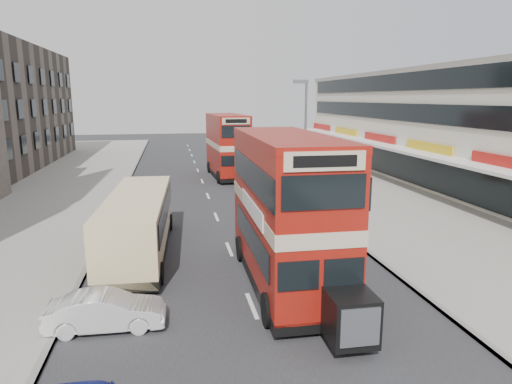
{
  "coord_description": "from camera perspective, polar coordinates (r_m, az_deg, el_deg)",
  "views": [
    {
      "loc": [
        -2.52,
        -12.15,
        6.94
      ],
      "look_at": [
        0.7,
        4.97,
        3.33
      ],
      "focal_mm": 31.96,
      "sensor_mm": 36.0,
      "label": 1
    }
  ],
  "objects": [
    {
      "name": "pavement_right",
      "position": [
        35.93,
        13.4,
        0.38
      ],
      "size": [
        12.0,
        90.0,
        0.15
      ],
      "primitive_type": "cube",
      "color": "gray",
      "rests_on": "ground"
    },
    {
      "name": "car_left_front",
      "position": [
        15.01,
        -18.27,
        -13.97
      ],
      "size": [
        3.56,
        1.33,
        1.16
      ],
      "primitive_type": "imported",
      "rotation": [
        0.0,
        0.0,
        1.54
      ],
      "color": "silver",
      "rests_on": "ground"
    },
    {
      "name": "coach",
      "position": [
        21.08,
        -14.52,
        -3.61
      ],
      "size": [
        2.94,
        9.74,
        2.55
      ],
      "rotation": [
        0.0,
        0.0,
        -0.05
      ],
      "color": "black",
      "rests_on": "ground"
    },
    {
      "name": "street_lamp",
      "position": [
        31.55,
        6.08,
        7.73
      ],
      "size": [
        1.0,
        0.2,
        8.12
      ],
      "color": "slate",
      "rests_on": "ground"
    },
    {
      "name": "bus_second",
      "position": [
        40.56,
        -3.59,
        5.84
      ],
      "size": [
        3.11,
        9.73,
        5.33
      ],
      "rotation": [
        0.0,
        0.0,
        3.19
      ],
      "color": "black",
      "rests_on": "ground"
    },
    {
      "name": "commercial_row",
      "position": [
        40.94,
        22.87,
        7.66
      ],
      "size": [
        9.9,
        46.2,
        9.3
      ],
      "color": "beige",
      "rests_on": "ground"
    },
    {
      "name": "kerb_right",
      "position": [
        33.98,
        4.26,
        0.03
      ],
      "size": [
        0.2,
        90.0,
        0.16
      ],
      "primitive_type": "cube",
      "color": "gray",
      "rests_on": "ground"
    },
    {
      "name": "ground",
      "position": [
        14.21,
        0.97,
        -17.51
      ],
      "size": [
        160.0,
        160.0,
        0.0
      ],
      "primitive_type": "plane",
      "color": "#28282B",
      "rests_on": "ground"
    },
    {
      "name": "cyclist",
      "position": [
        31.02,
        1.53,
        0.3
      ],
      "size": [
        0.69,
        1.57,
        2.21
      ],
      "rotation": [
        0.0,
        0.0,
        0.03
      ],
      "color": "gray",
      "rests_on": "ground"
    },
    {
      "name": "pedestrian_near",
      "position": [
        29.73,
        9.61,
        0.03
      ],
      "size": [
        0.76,
        0.69,
        1.71
      ],
      "primitive_type": "imported",
      "rotation": [
        0.0,
        0.0,
        3.68
      ],
      "color": "gray",
      "rests_on": "pavement_right"
    },
    {
      "name": "car_right_b",
      "position": [
        35.02,
        2.88,
        1.35
      ],
      "size": [
        4.78,
        2.42,
        1.3
      ],
      "primitive_type": "imported",
      "rotation": [
        0.0,
        0.0,
        -1.51
      ],
      "color": "#C05913",
      "rests_on": "ground"
    },
    {
      "name": "road_surface",
      "position": [
        32.98,
        -6.04,
        -0.49
      ],
      "size": [
        12.0,
        90.0,
        0.01
      ],
      "primitive_type": "cube",
      "color": "#28282B",
      "rests_on": "ground"
    },
    {
      "name": "bus_main",
      "position": [
        16.85,
        3.84,
        -2.27
      ],
      "size": [
        2.82,
        9.95,
        5.46
      ],
      "rotation": [
        0.0,
        0.0,
        3.13
      ],
      "color": "black",
      "rests_on": "ground"
    },
    {
      "name": "pedestrian_far",
      "position": [
        43.04,
        3.89,
        3.83
      ],
      "size": [
        1.15,
        0.85,
        1.82
      ],
      "primitive_type": "imported",
      "rotation": [
        0.0,
        0.0,
        0.43
      ],
      "color": "gray",
      "rests_on": "pavement_right"
    },
    {
      "name": "kerb_left",
      "position": [
        33.07,
        -16.63,
        -0.77
      ],
      "size": [
        0.2,
        90.0,
        0.16
      ],
      "primitive_type": "cube",
      "color": "gray",
      "rests_on": "ground"
    },
    {
      "name": "car_right_a",
      "position": [
        31.64,
        3.98,
        0.27
      ],
      "size": [
        4.88,
        2.5,
        1.36
      ],
      "primitive_type": "imported",
      "rotation": [
        0.0,
        0.0,
        -1.7
      ],
      "color": "maroon",
      "rests_on": "ground"
    },
    {
      "name": "pavement_left",
      "position": [
        34.21,
        -26.5,
        -1.11
      ],
      "size": [
        12.0,
        90.0,
        0.15
      ],
      "primitive_type": "cube",
      "color": "gray",
      "rests_on": "ground"
    }
  ]
}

